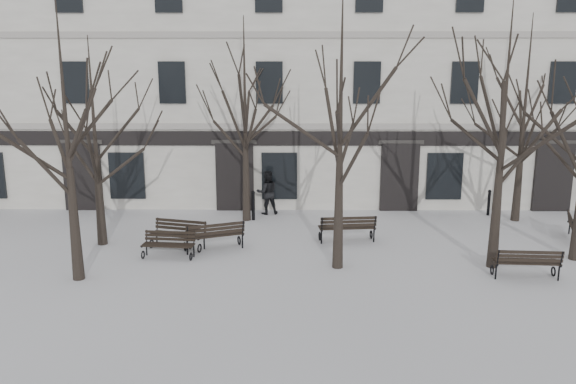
{
  "coord_description": "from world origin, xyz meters",
  "views": [
    {
      "loc": [
        -1.02,
        -15.48,
        5.95
      ],
      "look_at": [
        -1.19,
        3.0,
        1.89
      ],
      "focal_mm": 35.0,
      "sensor_mm": 36.0,
      "label": 1
    }
  ],
  "objects_px": {
    "tree_0": "(65,110)",
    "bench_4": "(347,227)",
    "bench_3": "(178,233)",
    "tree_2": "(505,106)",
    "tree_1": "(341,99)",
    "bench_1": "(214,235)",
    "bench_0": "(169,244)",
    "bench_2": "(527,262)"
  },
  "relations": [
    {
      "from": "tree_2",
      "to": "bench_3",
      "type": "distance_m",
      "value": 11.06
    },
    {
      "from": "bench_0",
      "to": "bench_3",
      "type": "bearing_deg",
      "value": 89.36
    },
    {
      "from": "bench_4",
      "to": "bench_3",
      "type": "bearing_deg",
      "value": 1.13
    },
    {
      "from": "bench_2",
      "to": "bench_0",
      "type": "bearing_deg",
      "value": -5.82
    },
    {
      "from": "bench_0",
      "to": "bench_2",
      "type": "distance_m",
      "value": 10.89
    },
    {
      "from": "bench_1",
      "to": "bench_3",
      "type": "bearing_deg",
      "value": -33.52
    },
    {
      "from": "tree_2",
      "to": "tree_1",
      "type": "bearing_deg",
      "value": -178.87
    },
    {
      "from": "bench_3",
      "to": "bench_1",
      "type": "bearing_deg",
      "value": 4.19
    },
    {
      "from": "bench_2",
      "to": "bench_3",
      "type": "distance_m",
      "value": 10.98
    },
    {
      "from": "bench_1",
      "to": "tree_0",
      "type": "bearing_deg",
      "value": 14.49
    },
    {
      "from": "bench_0",
      "to": "bench_1",
      "type": "xyz_separation_m",
      "value": [
        1.37,
        0.73,
        0.09
      ]
    },
    {
      "from": "bench_1",
      "to": "bench_2",
      "type": "distance_m",
      "value": 9.71
    },
    {
      "from": "tree_0",
      "to": "tree_2",
      "type": "bearing_deg",
      "value": 5.3
    },
    {
      "from": "tree_2",
      "to": "bench_2",
      "type": "height_order",
      "value": "tree_2"
    },
    {
      "from": "tree_0",
      "to": "bench_3",
      "type": "distance_m",
      "value": 5.72
    },
    {
      "from": "tree_1",
      "to": "bench_4",
      "type": "height_order",
      "value": "tree_1"
    },
    {
      "from": "bench_0",
      "to": "bench_2",
      "type": "xyz_separation_m",
      "value": [
        10.75,
        -1.78,
        0.05
      ]
    },
    {
      "from": "bench_4",
      "to": "bench_2",
      "type": "bearing_deg",
      "value": 138.13
    },
    {
      "from": "tree_0",
      "to": "tree_2",
      "type": "relative_size",
      "value": 0.99
    },
    {
      "from": "tree_0",
      "to": "bench_0",
      "type": "relative_size",
      "value": 4.53
    },
    {
      "from": "tree_2",
      "to": "bench_1",
      "type": "relative_size",
      "value": 3.76
    },
    {
      "from": "tree_0",
      "to": "tree_1",
      "type": "bearing_deg",
      "value": 7.9
    },
    {
      "from": "tree_2",
      "to": "bench_4",
      "type": "distance_m",
      "value": 6.56
    },
    {
      "from": "tree_1",
      "to": "bench_4",
      "type": "bearing_deg",
      "value": 78.41
    },
    {
      "from": "tree_1",
      "to": "bench_0",
      "type": "xyz_separation_m",
      "value": [
        -5.37,
        0.89,
        -4.65
      ]
    },
    {
      "from": "bench_0",
      "to": "bench_3",
      "type": "distance_m",
      "value": 0.99
    },
    {
      "from": "tree_1",
      "to": "bench_0",
      "type": "distance_m",
      "value": 7.15
    },
    {
      "from": "bench_1",
      "to": "bench_3",
      "type": "distance_m",
      "value": 1.28
    },
    {
      "from": "tree_0",
      "to": "tree_1",
      "type": "relative_size",
      "value": 0.95
    },
    {
      "from": "tree_1",
      "to": "bench_1",
      "type": "distance_m",
      "value": 6.28
    },
    {
      "from": "bench_0",
      "to": "bench_1",
      "type": "height_order",
      "value": "bench_1"
    },
    {
      "from": "tree_1",
      "to": "bench_3",
      "type": "relative_size",
      "value": 4.14
    },
    {
      "from": "bench_2",
      "to": "tree_2",
      "type": "bearing_deg",
      "value": -53.84
    },
    {
      "from": "tree_0",
      "to": "bench_4",
      "type": "relative_size",
      "value": 3.84
    },
    {
      "from": "bench_0",
      "to": "bench_1",
      "type": "relative_size",
      "value": 0.83
    },
    {
      "from": "tree_2",
      "to": "bench_1",
      "type": "distance_m",
      "value": 9.89
    },
    {
      "from": "tree_1",
      "to": "bench_2",
      "type": "relative_size",
      "value": 4.31
    },
    {
      "from": "tree_0",
      "to": "bench_1",
      "type": "xyz_separation_m",
      "value": [
        3.57,
        2.67,
        -4.32
      ]
    },
    {
      "from": "tree_0",
      "to": "bench_4",
      "type": "height_order",
      "value": "tree_0"
    },
    {
      "from": "tree_2",
      "to": "bench_0",
      "type": "height_order",
      "value": "tree_2"
    },
    {
      "from": "tree_2",
      "to": "bench_1",
      "type": "height_order",
      "value": "tree_2"
    },
    {
      "from": "bench_1",
      "to": "bench_0",
      "type": "bearing_deg",
      "value": 5.77
    }
  ]
}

